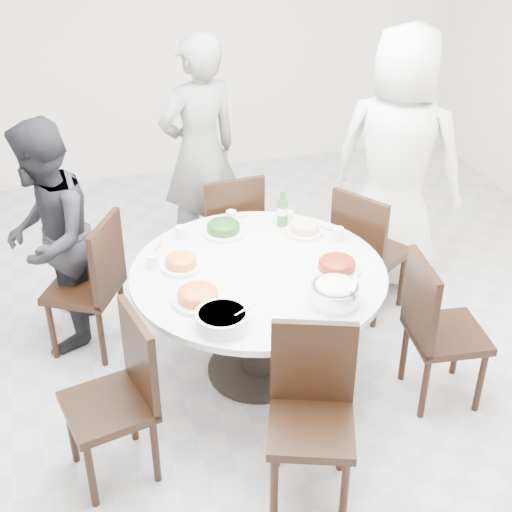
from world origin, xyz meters
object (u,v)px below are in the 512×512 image
object	(u,v)px
chair_s	(311,425)
diner_right	(398,161)
chair_nw	(83,285)
rice_bowl	(335,295)
chair_n	(227,230)
chair_ne	(371,250)
diner_left	(48,239)
beverage_bottle	(282,208)
soup_bowl	(222,319)
diner_middle	(200,153)
chair_sw	(107,403)
dining_table	(258,323)
chair_se	(447,331)

from	to	relation	value
chair_s	diner_right	bearing A→B (deg)	74.67
chair_nw	rice_bowl	bearing A→B (deg)	81.74
diner_right	chair_s	bearing A→B (deg)	93.36
chair_n	rice_bowl	distance (m)	1.51
chair_ne	diner_left	world-z (taller)	diner_left
beverage_bottle	soup_bowl	bearing A→B (deg)	-123.77
chair_n	diner_middle	size ratio (longest dim) A/B	0.53
diner_right	diner_middle	distance (m)	1.45
chair_ne	diner_middle	bearing A→B (deg)	10.45
chair_s	rice_bowl	bearing A→B (deg)	79.97
chair_s	diner_middle	bearing A→B (deg)	109.88
diner_right	beverage_bottle	bearing A→B (deg)	56.92
chair_sw	diner_middle	xyz separation A→B (m)	(0.95, 2.06, 0.42)
chair_sw	soup_bowl	world-z (taller)	chair_sw
chair_n	diner_left	bearing A→B (deg)	10.62
soup_bowl	chair_s	bearing A→B (deg)	-60.42
chair_nw	diner_middle	world-z (taller)	diner_middle
chair_s	chair_ne	bearing A→B (deg)	76.47
diner_right	soup_bowl	distance (m)	2.04
chair_ne	soup_bowl	bearing A→B (deg)	93.23
dining_table	chair_ne	bearing A→B (deg)	25.84
chair_sw	soup_bowl	xyz separation A→B (m)	(0.63, 0.10, 0.32)
rice_bowl	soup_bowl	distance (m)	0.64
diner_middle	soup_bowl	distance (m)	1.98
dining_table	diner_left	size ratio (longest dim) A/B	0.98
diner_middle	diner_left	world-z (taller)	diner_middle
chair_n	chair_sw	bearing A→B (deg)	53.46
chair_se	diner_right	distance (m)	1.43
chair_sw	chair_s	xyz separation A→B (m)	(0.93, -0.43, 0.00)
chair_se	diner_right	xyz separation A→B (m)	(0.28, 1.32, 0.48)
chair_n	chair_nw	distance (m)	1.15
chair_n	rice_bowl	bearing A→B (deg)	95.64
dining_table	diner_middle	distance (m)	1.58
chair_sw	diner_left	size ratio (longest dim) A/B	0.62
chair_s	diner_left	size ratio (longest dim) A/B	0.62
chair_s	chair_se	distance (m)	1.13
chair_ne	chair_se	bearing A→B (deg)	149.51
chair_s	rice_bowl	xyz separation A→B (m)	(0.33, 0.56, 0.33)
chair_n	soup_bowl	distance (m)	1.57
diner_right	rice_bowl	world-z (taller)	diner_right
beverage_bottle	chair_n	bearing A→B (deg)	114.58
chair_nw	beverage_bottle	world-z (taller)	beverage_bottle
chair_ne	diner_left	xyz separation A→B (m)	(-2.11, 0.25, 0.29)
chair_s	beverage_bottle	world-z (taller)	beverage_bottle
chair_nw	chair_se	world-z (taller)	same
chair_s	diner_right	distance (m)	2.27
diner_right	soup_bowl	size ratio (longest dim) A/B	6.85
diner_left	soup_bowl	world-z (taller)	diner_left
chair_n	chair_se	xyz separation A→B (m)	(0.92, -1.53, 0.00)
diner_left	diner_right	bearing A→B (deg)	104.55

